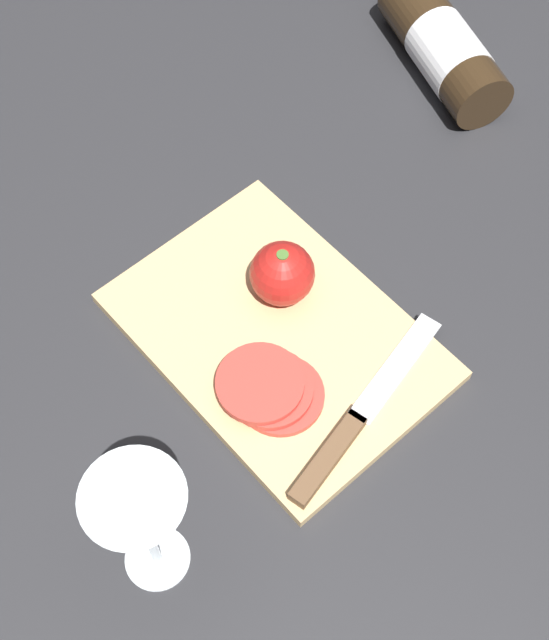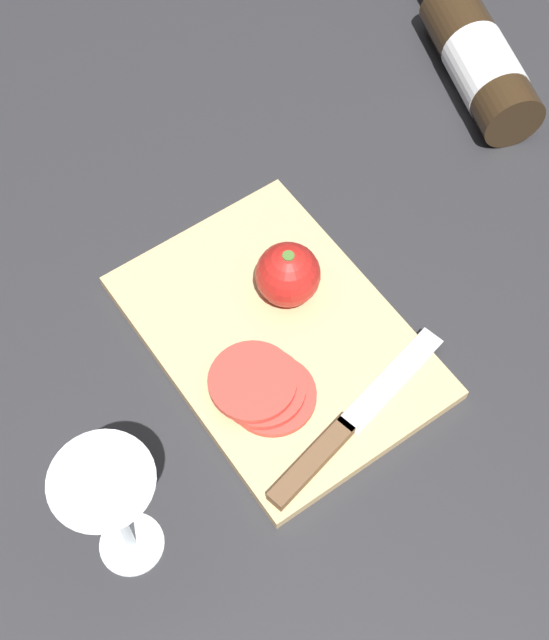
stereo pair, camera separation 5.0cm
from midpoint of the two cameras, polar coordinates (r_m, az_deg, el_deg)
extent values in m
plane|color=#28282B|center=(0.92, 0.98, -3.66)|extent=(3.00, 3.00, 0.00)
cube|color=tan|center=(0.93, -1.55, -1.22)|extent=(0.33, 0.24, 0.01)
cylinder|color=#332314|center=(1.17, 9.46, 16.82)|extent=(0.23, 0.14, 0.08)
cylinder|color=silver|center=(1.16, 9.87, 16.26)|extent=(0.11, 0.10, 0.08)
cylinder|color=silver|center=(0.86, -9.22, -14.90)|extent=(0.06, 0.06, 0.00)
cylinder|color=silver|center=(0.82, -9.63, -14.14)|extent=(0.01, 0.01, 0.08)
cone|color=silver|center=(0.74, -10.59, -12.32)|extent=(0.09, 0.09, 0.09)
cone|color=beige|center=(0.77, -10.27, -12.92)|extent=(0.03, 0.03, 0.04)
sphere|color=red|center=(0.93, -1.06, 2.92)|extent=(0.07, 0.07, 0.07)
cylinder|color=#47702D|center=(0.90, -1.09, 4.01)|extent=(0.01, 0.01, 0.01)
cube|color=silver|center=(0.91, 6.22, -3.12)|extent=(0.05, 0.14, 0.00)
cube|color=silver|center=(0.88, 3.77, -6.26)|extent=(0.02, 0.02, 0.01)
cube|color=brown|center=(0.86, 1.75, -8.92)|extent=(0.04, 0.11, 0.01)
cylinder|color=#D63D33|center=(0.89, -1.33, -4.81)|extent=(0.09, 0.09, 0.01)
cylinder|color=#D63D33|center=(0.89, -1.96, -4.47)|extent=(0.09, 0.09, 0.01)
cylinder|color=#D63D33|center=(0.88, -2.59, -4.14)|extent=(0.09, 0.09, 0.01)
camera|label=1|loc=(0.03, -91.60, -2.75)|focal=50.00mm
camera|label=2|loc=(0.03, 88.40, 2.75)|focal=50.00mm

